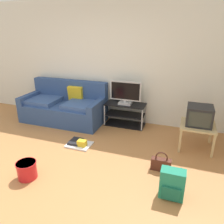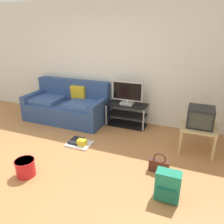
# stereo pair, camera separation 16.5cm
# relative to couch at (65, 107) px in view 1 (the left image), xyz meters

# --- Properties ---
(ground_plane) EXTENTS (9.00, 9.80, 0.02)m
(ground_plane) POSITION_rel_couch_xyz_m (0.86, -1.94, -0.34)
(ground_plane) COLOR #B27542
(wall_back) EXTENTS (9.00, 0.10, 2.70)m
(wall_back) POSITION_rel_couch_xyz_m (0.86, 0.51, 1.02)
(wall_back) COLOR silver
(wall_back) RESTS_ON ground_plane
(couch) EXTENTS (1.91, 0.93, 0.92)m
(couch) POSITION_rel_couch_xyz_m (0.00, 0.00, 0.00)
(couch) COLOR navy
(couch) RESTS_ON ground_plane
(tv_stand) EXTENTS (0.89, 0.43, 0.51)m
(tv_stand) POSITION_rel_couch_xyz_m (1.44, 0.21, -0.08)
(tv_stand) COLOR black
(tv_stand) RESTS_ON ground_plane
(flat_tv) EXTENTS (0.69, 0.22, 0.52)m
(flat_tv) POSITION_rel_couch_xyz_m (1.44, 0.18, 0.43)
(flat_tv) COLOR #B2B2B7
(flat_tv) RESTS_ON tv_stand
(side_table) EXTENTS (0.60, 0.60, 0.47)m
(side_table) POSITION_rel_couch_xyz_m (2.96, -0.36, 0.07)
(side_table) COLOR tan
(side_table) RESTS_ON ground_plane
(crt_tv) EXTENTS (0.44, 0.43, 0.34)m
(crt_tv) POSITION_rel_couch_xyz_m (2.96, -0.34, 0.30)
(crt_tv) COLOR #232326
(crt_tv) RESTS_ON side_table
(backpack) EXTENTS (0.31, 0.25, 0.41)m
(backpack) POSITION_rel_couch_xyz_m (2.66, -1.81, -0.13)
(backpack) COLOR #238466
(backpack) RESTS_ON ground_plane
(handbag) EXTENTS (0.31, 0.11, 0.32)m
(handbag) POSITION_rel_couch_xyz_m (2.45, -1.27, -0.22)
(handbag) COLOR #4C2319
(handbag) RESTS_ON ground_plane
(cleaning_bucket) EXTENTS (0.29, 0.29, 0.26)m
(cleaning_bucket) POSITION_rel_couch_xyz_m (0.61, -2.12, -0.19)
(cleaning_bucket) COLOR red
(cleaning_bucket) RESTS_ON ground_plane
(floor_tray) EXTENTS (0.46, 0.35, 0.14)m
(floor_tray) POSITION_rel_couch_xyz_m (0.88, -1.01, -0.29)
(floor_tray) COLOR silver
(floor_tray) RESTS_ON ground_plane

